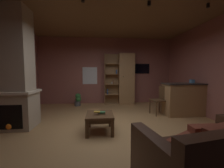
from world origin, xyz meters
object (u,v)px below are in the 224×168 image
at_px(stone_fireplace, 15,75).
at_px(table_book_0, 100,113).
at_px(dining_chair, 160,98).
at_px(potted_floor_plant, 78,100).
at_px(table_book_1, 102,112).
at_px(leather_couch, 213,162).
at_px(table_book_2, 97,112).
at_px(wall_mounted_tv, 141,69).
at_px(kitchen_bar_counter, 187,99).
at_px(tissue_box, 192,81).
at_px(coffee_table, 100,117).
at_px(bookshelf_cabinet, 124,79).

height_order(stone_fireplace, table_book_0, stone_fireplace).
height_order(dining_chair, potted_floor_plant, dining_chair).
bearing_deg(table_book_1, dining_chair, 32.82).
relative_size(leather_couch, table_book_2, 13.71).
bearing_deg(wall_mounted_tv, stone_fireplace, -145.84).
xyz_separation_m(kitchen_bar_counter, dining_chair, (-0.82, 0.14, 0.02)).
bearing_deg(kitchen_bar_counter, potted_floor_plant, 156.93).
height_order(tissue_box, coffee_table, tissue_box).
distance_m(kitchen_bar_counter, potted_floor_plant, 3.99).
bearing_deg(wall_mounted_tv, leather_couch, -96.81).
bearing_deg(stone_fireplace, bookshelf_cabinet, 38.06).
bearing_deg(table_book_0, table_book_2, -119.12).
height_order(stone_fireplace, bookshelf_cabinet, stone_fireplace).
height_order(tissue_box, table_book_0, tissue_box).
relative_size(stone_fireplace, table_book_1, 22.13).
relative_size(bookshelf_cabinet, table_book_2, 16.93).
bearing_deg(tissue_box, stone_fireplace, -171.89).
distance_m(kitchen_bar_counter, wall_mounted_tv, 2.44).
bearing_deg(table_book_2, tissue_box, 21.89).
xyz_separation_m(table_book_0, table_book_2, (-0.07, -0.13, 0.05)).
relative_size(coffee_table, dining_chair, 0.72).
xyz_separation_m(table_book_1, dining_chair, (1.90, 1.23, 0.08)).
height_order(coffee_table, table_book_1, table_book_1).
bearing_deg(table_book_2, dining_chair, 32.34).
bearing_deg(bookshelf_cabinet, potted_floor_plant, -173.06).
relative_size(table_book_1, dining_chair, 0.14).
relative_size(bookshelf_cabinet, wall_mounted_tv, 2.82).
relative_size(table_book_0, table_book_2, 0.84).
relative_size(leather_couch, table_book_1, 13.50).
xyz_separation_m(table_book_0, dining_chair, (1.95, 1.15, 0.10)).
height_order(leather_couch, wall_mounted_tv, wall_mounted_tv).
bearing_deg(coffee_table, potted_floor_plant, 108.55).
height_order(coffee_table, table_book_2, table_book_2).
relative_size(bookshelf_cabinet, kitchen_bar_counter, 1.46).
bearing_deg(kitchen_bar_counter, tissue_box, 21.15).
bearing_deg(kitchen_bar_counter, dining_chair, 170.60).
bearing_deg(tissue_box, table_book_2, -158.11).
bearing_deg(coffee_table, leather_couch, -52.57).
bearing_deg(table_book_2, coffee_table, 51.64).
distance_m(bookshelf_cabinet, tissue_box, 2.57).
bearing_deg(table_book_0, dining_chair, 30.58).
height_order(kitchen_bar_counter, leather_couch, kitchen_bar_counter).
xyz_separation_m(dining_chair, potted_floor_plant, (-2.84, 1.42, -0.27)).
bearing_deg(tissue_box, potted_floor_plant, 159.13).
distance_m(table_book_0, table_book_1, 0.09).
xyz_separation_m(tissue_box, dining_chair, (-1.03, 0.05, -0.55)).
relative_size(bookshelf_cabinet, table_book_0, 20.12).
bearing_deg(bookshelf_cabinet, stone_fireplace, -141.94).
bearing_deg(table_book_0, tissue_box, 20.24).
bearing_deg(potted_floor_plant, dining_chair, -26.61).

